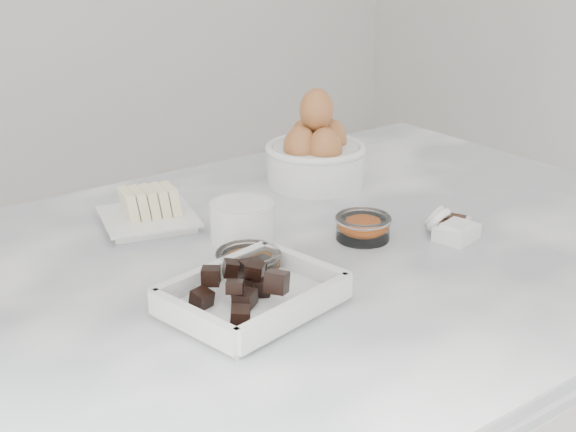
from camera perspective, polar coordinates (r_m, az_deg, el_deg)
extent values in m
cube|color=white|center=(1.06, 0.11, -3.72)|extent=(1.20, 0.80, 0.04)
cube|color=white|center=(0.92, -2.52, -6.23)|extent=(0.20, 0.17, 0.01)
cube|color=white|center=(1.17, -9.88, -0.35)|extent=(0.14, 0.14, 0.01)
cube|color=white|center=(1.17, -9.91, -0.03)|extent=(0.16, 0.16, 0.00)
cylinder|color=white|center=(1.09, -3.28, -0.39)|extent=(0.09, 0.09, 0.05)
cylinder|color=white|center=(1.09, -3.30, 0.65)|extent=(0.07, 0.07, 0.01)
cylinder|color=white|center=(1.31, 1.97, 3.61)|extent=(0.16, 0.16, 0.06)
torus|color=white|center=(1.30, 1.99, 4.84)|extent=(0.17, 0.17, 0.01)
ellipsoid|color=#AF6938|center=(1.33, 2.96, 5.44)|extent=(0.05, 0.05, 0.07)
ellipsoid|color=#AF6938|center=(1.28, 0.94, 4.86)|extent=(0.05, 0.05, 0.07)
ellipsoid|color=#AF6938|center=(1.33, 1.23, 5.50)|extent=(0.05, 0.05, 0.07)
ellipsoid|color=#AF6938|center=(1.27, 2.72, 4.77)|extent=(0.05, 0.05, 0.07)
ellipsoid|color=#AF6938|center=(1.29, 2.04, 7.53)|extent=(0.05, 0.05, 0.07)
cylinder|color=white|center=(0.99, -2.83, -3.52)|extent=(0.08, 0.08, 0.03)
torus|color=white|center=(0.98, -2.84, -2.72)|extent=(0.08, 0.08, 0.01)
cylinder|color=orange|center=(0.99, -2.82, -3.80)|extent=(0.06, 0.06, 0.01)
cylinder|color=white|center=(1.10, 5.35, -0.88)|extent=(0.07, 0.07, 0.03)
torus|color=white|center=(1.10, 5.38, -0.18)|extent=(0.08, 0.08, 0.01)
ellipsoid|color=orange|center=(1.10, 5.35, -0.83)|extent=(0.05, 0.05, 0.02)
cube|color=white|center=(1.14, 11.57, -0.73)|extent=(0.06, 0.06, 0.02)
cube|color=black|center=(1.14, 11.61, -0.21)|extent=(0.05, 0.04, 0.00)
torus|color=white|center=(1.15, 10.39, 0.02)|extent=(0.05, 0.04, 0.04)
cube|color=white|center=(1.12, 11.89, -1.16)|extent=(0.07, 0.06, 0.02)
cube|color=white|center=(1.12, 11.94, -0.59)|extent=(0.05, 0.04, 0.00)
torus|color=white|center=(1.13, 10.68, -0.24)|extent=(0.05, 0.04, 0.04)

